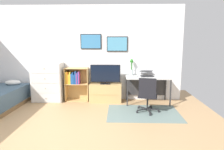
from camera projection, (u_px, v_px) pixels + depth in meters
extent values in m
plane|color=tan|center=(49.00, 136.00, 3.58)|extent=(7.20, 7.20, 0.00)
cube|color=white|center=(75.00, 53.00, 5.76)|extent=(6.12, 0.06, 2.70)
cube|color=black|center=(91.00, 42.00, 5.64)|extent=(0.59, 0.02, 0.42)
cube|color=teal|center=(91.00, 42.00, 5.63)|extent=(0.55, 0.01, 0.38)
cube|color=black|center=(117.00, 44.00, 5.63)|extent=(0.59, 0.02, 0.42)
cube|color=#4C93B7|center=(117.00, 44.00, 5.61)|extent=(0.55, 0.01, 0.38)
cube|color=slate|center=(143.00, 113.00, 4.75)|extent=(1.70, 1.20, 0.01)
ellipsoid|color=white|center=(13.00, 82.00, 5.61)|extent=(0.44, 0.28, 0.14)
cube|color=silver|center=(48.00, 82.00, 5.64)|extent=(0.84, 0.42, 1.11)
cube|color=silver|center=(46.00, 98.00, 5.50)|extent=(0.80, 0.01, 0.25)
sphere|color=#A59E8C|center=(46.00, 98.00, 5.48)|extent=(0.03, 0.03, 0.03)
cube|color=silver|center=(45.00, 88.00, 5.45)|extent=(0.80, 0.01, 0.25)
sphere|color=#A59E8C|center=(45.00, 89.00, 5.44)|extent=(0.03, 0.03, 0.03)
cube|color=silver|center=(45.00, 79.00, 5.41)|extent=(0.80, 0.01, 0.25)
sphere|color=#A59E8C|center=(45.00, 79.00, 5.39)|extent=(0.03, 0.03, 0.03)
cube|color=silver|center=(44.00, 69.00, 5.36)|extent=(0.80, 0.01, 0.25)
sphere|color=#A59E8C|center=(44.00, 69.00, 5.35)|extent=(0.03, 0.03, 0.03)
cube|color=tan|center=(66.00, 84.00, 5.70)|extent=(0.02, 0.30, 0.95)
cube|color=tan|center=(88.00, 84.00, 5.68)|extent=(0.02, 0.30, 0.95)
cube|color=tan|center=(78.00, 100.00, 5.77)|extent=(0.66, 0.30, 0.02)
cube|color=tan|center=(77.00, 84.00, 5.69)|extent=(0.62, 0.30, 0.02)
cube|color=tan|center=(77.00, 68.00, 5.61)|extent=(0.62, 0.30, 0.02)
cube|color=tan|center=(78.00, 83.00, 5.83)|extent=(0.66, 0.01, 0.95)
cube|color=gold|center=(66.00, 78.00, 5.61)|extent=(0.03, 0.17, 0.35)
cube|color=orange|center=(68.00, 78.00, 5.63)|extent=(0.03, 0.20, 0.35)
cube|color=gold|center=(69.00, 79.00, 5.65)|extent=(0.03, 0.24, 0.28)
cube|color=gold|center=(71.00, 78.00, 5.64)|extent=(0.04, 0.23, 0.34)
cube|color=#1E519E|center=(72.00, 79.00, 5.64)|extent=(0.03, 0.23, 0.29)
cube|color=#1E519E|center=(73.00, 78.00, 5.62)|extent=(0.03, 0.19, 0.33)
cube|color=#1E519E|center=(75.00, 79.00, 5.64)|extent=(0.03, 0.23, 0.27)
cube|color=#1E519E|center=(76.00, 77.00, 5.63)|extent=(0.03, 0.22, 0.36)
cube|color=#8C388C|center=(77.00, 78.00, 5.62)|extent=(0.02, 0.21, 0.32)
cube|color=#1E519E|center=(78.00, 78.00, 5.60)|extent=(0.02, 0.17, 0.34)
cube|color=#8C388C|center=(79.00, 78.00, 5.61)|extent=(0.03, 0.19, 0.35)
cube|color=tan|center=(105.00, 93.00, 5.65)|extent=(0.90, 0.40, 0.51)
cube|color=tan|center=(105.00, 94.00, 5.45)|extent=(0.90, 0.01, 0.02)
cube|color=black|center=(105.00, 84.00, 5.59)|extent=(0.28, 0.16, 0.02)
cube|color=black|center=(105.00, 82.00, 5.58)|extent=(0.06, 0.04, 0.05)
cube|color=black|center=(105.00, 73.00, 5.54)|extent=(0.83, 0.02, 0.49)
cube|color=black|center=(105.00, 74.00, 5.53)|extent=(0.80, 0.01, 0.46)
cube|color=silver|center=(148.00, 77.00, 5.43)|extent=(1.19, 0.62, 0.03)
cube|color=#2D2D30|center=(127.00, 93.00, 5.23)|extent=(0.03, 0.03, 0.71)
cube|color=#2D2D30|center=(170.00, 93.00, 5.19)|extent=(0.03, 0.03, 0.71)
cube|color=#2D2D30|center=(126.00, 88.00, 5.78)|extent=(0.03, 0.03, 0.71)
cube|color=#2D2D30|center=(165.00, 88.00, 5.75)|extent=(0.03, 0.03, 0.71)
cube|color=#2D2D30|center=(146.00, 87.00, 5.78)|extent=(1.13, 0.02, 0.50)
cylinder|color=#232326|center=(159.00, 111.00, 4.79)|extent=(0.05, 0.05, 0.05)
cube|color=#232326|center=(153.00, 109.00, 4.82)|extent=(0.28, 0.08, 0.02)
cylinder|color=#232326|center=(151.00, 107.00, 5.09)|extent=(0.05, 0.05, 0.05)
cube|color=#232326|center=(149.00, 107.00, 4.97)|extent=(0.16, 0.26, 0.02)
cylinder|color=#232326|center=(139.00, 108.00, 5.06)|extent=(0.05, 0.05, 0.05)
cube|color=#232326|center=(143.00, 107.00, 4.95)|extent=(0.21, 0.23, 0.02)
cylinder|color=#232326|center=(137.00, 112.00, 4.75)|extent=(0.05, 0.05, 0.05)
cube|color=#232326|center=(142.00, 110.00, 4.79)|extent=(0.27, 0.14, 0.02)
cylinder|color=#232326|center=(150.00, 115.00, 4.58)|extent=(0.05, 0.05, 0.05)
cube|color=#232326|center=(149.00, 111.00, 4.71)|extent=(0.06, 0.28, 0.02)
cylinder|color=#232326|center=(147.00, 102.00, 4.82)|extent=(0.04, 0.04, 0.30)
cube|color=black|center=(148.00, 96.00, 4.79)|extent=(0.52, 0.52, 0.03)
cube|color=black|center=(147.00, 88.00, 4.56)|extent=(0.40, 0.11, 0.45)
cube|color=black|center=(147.00, 76.00, 5.48)|extent=(0.37, 0.26, 0.01)
cube|color=black|center=(147.00, 76.00, 5.48)|extent=(0.34, 0.24, 0.00)
cube|color=black|center=(146.00, 71.00, 5.61)|extent=(0.37, 0.25, 0.07)
cube|color=#234C5B|center=(146.00, 71.00, 5.60)|extent=(0.35, 0.22, 0.06)
ellipsoid|color=silver|center=(157.00, 76.00, 5.40)|extent=(0.06, 0.10, 0.03)
cylinder|color=silver|center=(131.00, 73.00, 5.64)|extent=(0.09, 0.09, 0.16)
cylinder|color=#3D8438|center=(132.00, 68.00, 5.62)|extent=(0.01, 0.01, 0.34)
sphere|color=#308B2C|center=(132.00, 62.00, 5.60)|extent=(0.07, 0.07, 0.07)
cylinder|color=#3D8438|center=(132.00, 67.00, 5.64)|extent=(0.01, 0.01, 0.38)
sphere|color=#308B2C|center=(132.00, 60.00, 5.61)|extent=(0.07, 0.07, 0.07)
cylinder|color=#3D8438|center=(131.00, 67.00, 5.62)|extent=(0.01, 0.01, 0.35)
sphere|color=#308B2C|center=(131.00, 61.00, 5.59)|extent=(0.07, 0.07, 0.07)
cylinder|color=#3D8438|center=(131.00, 67.00, 5.61)|extent=(0.01, 0.01, 0.37)
sphere|color=#308B2C|center=(131.00, 61.00, 5.58)|extent=(0.07, 0.07, 0.07)
cylinder|color=silver|center=(134.00, 77.00, 5.35)|extent=(0.06, 0.06, 0.01)
cylinder|color=silver|center=(134.00, 75.00, 5.34)|extent=(0.01, 0.01, 0.10)
cone|color=silver|center=(134.00, 72.00, 5.33)|extent=(0.07, 0.07, 0.07)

